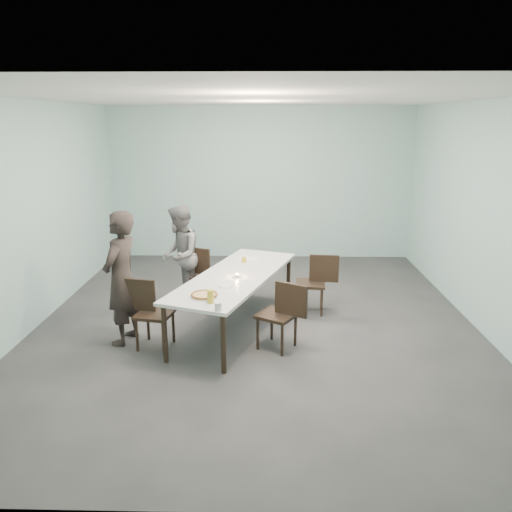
{
  "coord_description": "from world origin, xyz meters",
  "views": [
    {
      "loc": [
        0.15,
        -6.47,
        2.74
      ],
      "look_at": [
        0.0,
        -0.13,
        1.0
      ],
      "focal_mm": 35.0,
      "sensor_mm": 36.0,
      "label": 1
    }
  ],
  "objects_px": {
    "chair_far_left": "(204,272)",
    "side_plate": "(226,286)",
    "chair_far_right": "(316,279)",
    "diner_far": "(180,255)",
    "water_tumbler": "(218,306)",
    "beer_glass": "(210,297)",
    "amber_tumbler": "(244,260)",
    "table": "(235,279)",
    "chair_near_left": "(148,308)",
    "diner_near": "(121,278)",
    "pizza": "(204,295)",
    "tealight": "(237,276)",
    "chair_near_right": "(283,311)"
  },
  "relations": [
    {
      "from": "chair_far_left",
      "to": "side_plate",
      "type": "bearing_deg",
      "value": -50.44
    },
    {
      "from": "side_plate",
      "to": "chair_far_right",
      "type": "bearing_deg",
      "value": 41.16
    },
    {
      "from": "diner_far",
      "to": "water_tumbler",
      "type": "relative_size",
      "value": 16.91
    },
    {
      "from": "beer_glass",
      "to": "amber_tumbler",
      "type": "distance_m",
      "value": 1.68
    },
    {
      "from": "beer_glass",
      "to": "amber_tumbler",
      "type": "relative_size",
      "value": 1.88
    },
    {
      "from": "water_tumbler",
      "to": "table",
      "type": "bearing_deg",
      "value": 85.43
    },
    {
      "from": "chair_near_left",
      "to": "water_tumbler",
      "type": "bearing_deg",
      "value": -25.65
    },
    {
      "from": "table",
      "to": "chair_far_right",
      "type": "height_order",
      "value": "chair_far_right"
    },
    {
      "from": "water_tumbler",
      "to": "chair_near_left",
      "type": "bearing_deg",
      "value": 144.22
    },
    {
      "from": "diner_near",
      "to": "amber_tumbler",
      "type": "height_order",
      "value": "diner_near"
    },
    {
      "from": "chair_far_right",
      "to": "pizza",
      "type": "xyz_separation_m",
      "value": [
        -1.44,
        -1.45,
        0.27
      ]
    },
    {
      "from": "side_plate",
      "to": "water_tumbler",
      "type": "height_order",
      "value": "water_tumbler"
    },
    {
      "from": "chair_near_left",
      "to": "pizza",
      "type": "relative_size",
      "value": 2.56
    },
    {
      "from": "chair_far_right",
      "to": "side_plate",
      "type": "distance_m",
      "value": 1.64
    },
    {
      "from": "chair_far_left",
      "to": "diner_near",
      "type": "height_order",
      "value": "diner_near"
    },
    {
      "from": "diner_far",
      "to": "side_plate",
      "type": "distance_m",
      "value": 1.6
    },
    {
      "from": "diner_near",
      "to": "pizza",
      "type": "bearing_deg",
      "value": 83.6
    },
    {
      "from": "diner_far",
      "to": "tealight",
      "type": "distance_m",
      "value": 1.38
    },
    {
      "from": "pizza",
      "to": "chair_near_right",
      "type": "bearing_deg",
      "value": 12.21
    },
    {
      "from": "side_plate",
      "to": "amber_tumbler",
      "type": "height_order",
      "value": "amber_tumbler"
    },
    {
      "from": "table",
      "to": "pizza",
      "type": "xyz_separation_m",
      "value": [
        -0.31,
        -0.85,
        0.08
      ]
    },
    {
      "from": "chair_near_right",
      "to": "side_plate",
      "type": "bearing_deg",
      "value": 15.93
    },
    {
      "from": "diner_near",
      "to": "amber_tumbler",
      "type": "bearing_deg",
      "value": 139.32
    },
    {
      "from": "chair_near_left",
      "to": "diner_near",
      "type": "relative_size",
      "value": 0.52
    },
    {
      "from": "chair_far_right",
      "to": "beer_glass",
      "type": "distance_m",
      "value": 2.15
    },
    {
      "from": "chair_far_left",
      "to": "chair_far_right",
      "type": "height_order",
      "value": "same"
    },
    {
      "from": "chair_far_left",
      "to": "side_plate",
      "type": "height_order",
      "value": "chair_far_left"
    },
    {
      "from": "tealight",
      "to": "chair_far_right",
      "type": "bearing_deg",
      "value": 32.47
    },
    {
      "from": "beer_glass",
      "to": "water_tumbler",
      "type": "xyz_separation_m",
      "value": [
        0.11,
        -0.22,
        -0.03
      ]
    },
    {
      "from": "water_tumbler",
      "to": "tealight",
      "type": "xyz_separation_m",
      "value": [
        0.13,
        1.17,
        -0.02
      ]
    },
    {
      "from": "diner_near",
      "to": "tealight",
      "type": "bearing_deg",
      "value": 117.64
    },
    {
      "from": "chair_near_left",
      "to": "diner_near",
      "type": "distance_m",
      "value": 0.5
    },
    {
      "from": "beer_glass",
      "to": "water_tumbler",
      "type": "relative_size",
      "value": 1.67
    },
    {
      "from": "chair_near_left",
      "to": "pizza",
      "type": "distance_m",
      "value": 0.82
    },
    {
      "from": "table",
      "to": "chair_far_left",
      "type": "bearing_deg",
      "value": 120.6
    },
    {
      "from": "chair_far_left",
      "to": "water_tumbler",
      "type": "height_order",
      "value": "chair_far_left"
    },
    {
      "from": "beer_glass",
      "to": "tealight",
      "type": "bearing_deg",
      "value": 75.87
    },
    {
      "from": "chair_far_left",
      "to": "pizza",
      "type": "bearing_deg",
      "value": -61.14
    },
    {
      "from": "chair_near_right",
      "to": "diner_near",
      "type": "xyz_separation_m",
      "value": [
        -2.0,
        0.18,
        0.34
      ]
    },
    {
      "from": "chair_near_left",
      "to": "chair_far_left",
      "type": "xyz_separation_m",
      "value": [
        0.5,
        1.51,
        0.0
      ]
    },
    {
      "from": "table",
      "to": "tealight",
      "type": "height_order",
      "value": "tealight"
    },
    {
      "from": "diner_far",
      "to": "pizza",
      "type": "xyz_separation_m",
      "value": [
        0.59,
        -1.77,
        0.01
      ]
    },
    {
      "from": "table",
      "to": "chair_far_right",
      "type": "distance_m",
      "value": 1.29
    },
    {
      "from": "diner_near",
      "to": "diner_far",
      "type": "relative_size",
      "value": 1.11
    },
    {
      "from": "chair_far_left",
      "to": "pizza",
      "type": "relative_size",
      "value": 2.56
    },
    {
      "from": "chair_near_left",
      "to": "tealight",
      "type": "height_order",
      "value": "chair_near_left"
    },
    {
      "from": "chair_near_right",
      "to": "chair_far_right",
      "type": "bearing_deg",
      "value": -81.85
    },
    {
      "from": "chair_near_left",
      "to": "chair_far_left",
      "type": "relative_size",
      "value": 1.0
    },
    {
      "from": "chair_near_right",
      "to": "pizza",
      "type": "xyz_separation_m",
      "value": [
        -0.92,
        -0.2,
        0.27
      ]
    },
    {
      "from": "beer_glass",
      "to": "amber_tumbler",
      "type": "bearing_deg",
      "value": 79.89
    }
  ]
}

